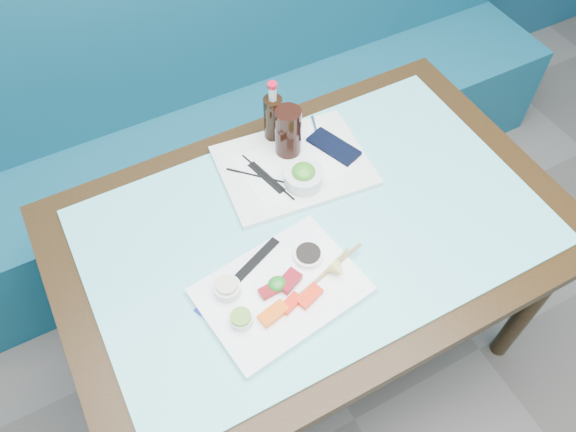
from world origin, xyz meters
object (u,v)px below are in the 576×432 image
booth_bench (209,131)px  serving_tray (294,166)px  sashimi_plate (281,291)px  seaweed_bowl (303,178)px  cola_bottle_body (273,120)px  dining_table (314,244)px  cola_glass (288,132)px  blue_napkin (243,304)px

booth_bench → serving_tray: size_ratio=7.06×
serving_tray → sashimi_plate: bearing=-116.6°
booth_bench → seaweed_bowl: bearing=-86.9°
booth_bench → cola_bottle_body: 0.68m
seaweed_bowl → cola_bottle_body: 0.21m
dining_table → cola_glass: cola_glass is taller
seaweed_bowl → sashimi_plate: bearing=-128.0°
seaweed_bowl → dining_table: bearing=-105.7°
blue_napkin → booth_bench: bearing=74.0°
cola_glass → sashimi_plate: bearing=-120.1°
booth_bench → serving_tray: bearing=-85.6°
booth_bench → serving_tray: (0.05, -0.63, 0.39)m
cola_bottle_body → seaweed_bowl: bearing=-93.0°
dining_table → serving_tray: size_ratio=3.30×
cola_bottle_body → blue_napkin: cola_bottle_body is taller
seaweed_bowl → serving_tray: bearing=82.4°
cola_glass → cola_bottle_body: cola_glass is taller
serving_tray → blue_napkin: 0.47m
dining_table → seaweed_bowl: seaweed_bowl is taller
cola_glass → cola_bottle_body: (-0.01, 0.08, -0.01)m
booth_bench → dining_table: booth_bench is taller
blue_napkin → serving_tray: bearing=45.9°
cola_bottle_body → blue_napkin: 0.57m
booth_bench → seaweed_bowl: booth_bench is taller
booth_bench → cola_bottle_body: (0.05, -0.50, 0.46)m
sashimi_plate → blue_napkin: 0.10m
serving_tray → cola_bottle_body: 0.15m
booth_bench → sashimi_plate: (-0.18, -0.98, 0.39)m
dining_table → seaweed_bowl: bearing=74.3°
serving_tray → seaweed_bowl: bearing=-91.5°
booth_bench → blue_napkin: 1.07m
dining_table → cola_glass: bearing=77.6°
dining_table → serving_tray: serving_tray is taller
booth_bench → sashimi_plate: bearing=-100.3°
dining_table → serving_tray: 0.24m
sashimi_plate → seaweed_bowl: size_ratio=3.52×
cola_glass → booth_bench: bearing=95.8°
dining_table → blue_napkin: size_ratio=8.18×
dining_table → cola_glass: (0.06, 0.27, 0.19)m
dining_table → cola_bottle_body: bearing=81.8°
sashimi_plate → seaweed_bowl: (0.22, 0.28, 0.03)m
cola_bottle_body → blue_napkin: bearing=-124.9°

